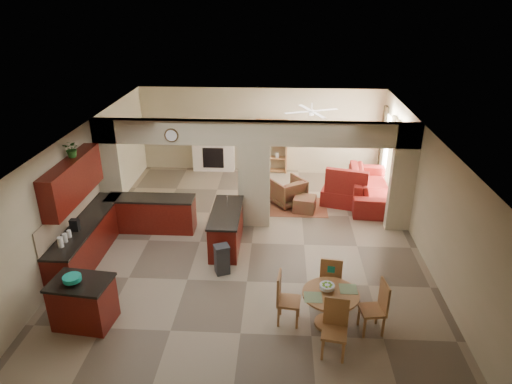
# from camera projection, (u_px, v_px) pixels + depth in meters

# --- Properties ---
(floor) EXTENTS (10.00, 10.00, 0.00)m
(floor) POSITION_uv_depth(u_px,v_px,m) (252.00, 243.00, 11.16)
(floor) COLOR gray
(floor) RESTS_ON ground
(ceiling) EXTENTS (10.00, 10.00, 0.00)m
(ceiling) POSITION_uv_depth(u_px,v_px,m) (251.00, 133.00, 10.02)
(ceiling) COLOR white
(ceiling) RESTS_ON wall_back
(wall_back) EXTENTS (8.00, 0.00, 8.00)m
(wall_back) POSITION_uv_depth(u_px,v_px,m) (261.00, 130.00, 15.15)
(wall_back) COLOR tan
(wall_back) RESTS_ON floor
(wall_front) EXTENTS (8.00, 0.00, 8.00)m
(wall_front) POSITION_uv_depth(u_px,v_px,m) (227.00, 344.00, 6.03)
(wall_front) COLOR tan
(wall_front) RESTS_ON floor
(wall_left) EXTENTS (0.00, 10.00, 10.00)m
(wall_left) POSITION_uv_depth(u_px,v_px,m) (83.00, 187.00, 10.79)
(wall_left) COLOR tan
(wall_left) RESTS_ON floor
(wall_right) EXTENTS (0.00, 10.00, 10.00)m
(wall_right) POSITION_uv_depth(u_px,v_px,m) (426.00, 195.00, 10.39)
(wall_right) COLOR tan
(wall_right) RESTS_ON floor
(partition_left_pier) EXTENTS (0.60, 0.25, 2.80)m
(partition_left_pier) POSITION_uv_depth(u_px,v_px,m) (110.00, 172.00, 11.69)
(partition_left_pier) COLOR tan
(partition_left_pier) RESTS_ON floor
(partition_center_pier) EXTENTS (0.80, 0.25, 2.20)m
(partition_center_pier) POSITION_uv_depth(u_px,v_px,m) (254.00, 186.00, 11.62)
(partition_center_pier) COLOR tan
(partition_center_pier) RESTS_ON floor
(partition_right_pier) EXTENTS (0.60, 0.25, 2.80)m
(partition_right_pier) POSITION_uv_depth(u_px,v_px,m) (403.00, 178.00, 11.31)
(partition_right_pier) COLOR tan
(partition_right_pier) RESTS_ON floor
(partition_header) EXTENTS (8.00, 0.25, 0.60)m
(partition_header) POSITION_uv_depth(u_px,v_px,m) (254.00, 133.00, 11.05)
(partition_header) COLOR tan
(partition_header) RESTS_ON partition_center_pier
(kitchen_counter) EXTENTS (2.52, 3.29, 1.48)m
(kitchen_counter) POSITION_uv_depth(u_px,v_px,m) (115.00, 228.00, 10.91)
(kitchen_counter) COLOR #440C07
(kitchen_counter) RESTS_ON floor
(upper_cabinets) EXTENTS (0.35, 2.40, 0.90)m
(upper_cabinets) POSITION_uv_depth(u_px,v_px,m) (73.00, 180.00, 9.84)
(upper_cabinets) COLOR #440C07
(upper_cabinets) RESTS_ON wall_left
(peninsula) EXTENTS (0.70, 1.85, 0.91)m
(peninsula) POSITION_uv_depth(u_px,v_px,m) (226.00, 228.00, 10.90)
(peninsula) COLOR #440C07
(peninsula) RESTS_ON floor
(wall_clock) EXTENTS (0.34, 0.03, 0.34)m
(wall_clock) POSITION_uv_depth(u_px,v_px,m) (171.00, 135.00, 11.04)
(wall_clock) COLOR #523A1B
(wall_clock) RESTS_ON partition_header
(rug) EXTENTS (1.60, 1.30, 0.01)m
(rug) POSITION_uv_depth(u_px,v_px,m) (298.00, 207.00, 13.01)
(rug) COLOR brown
(rug) RESTS_ON floor
(fireplace) EXTENTS (1.60, 0.35, 1.20)m
(fireplace) POSITION_uv_depth(u_px,v_px,m) (214.00, 153.00, 15.40)
(fireplace) COLOR white
(fireplace) RESTS_ON floor
(shelving_unit) EXTENTS (1.00, 0.32, 1.80)m
(shelving_unit) POSITION_uv_depth(u_px,v_px,m) (271.00, 146.00, 15.17)
(shelving_unit) COLOR olive
(shelving_unit) RESTS_ON floor
(window_a) EXTENTS (0.02, 0.90, 1.90)m
(window_a) POSITION_uv_depth(u_px,v_px,m) (400.00, 167.00, 12.57)
(window_a) COLOR white
(window_a) RESTS_ON wall_right
(window_b) EXTENTS (0.02, 0.90, 1.90)m
(window_b) POSITION_uv_depth(u_px,v_px,m) (388.00, 148.00, 14.12)
(window_b) COLOR white
(window_b) RESTS_ON wall_right
(glazed_door) EXTENTS (0.02, 0.70, 2.10)m
(glazed_door) POSITION_uv_depth(u_px,v_px,m) (393.00, 162.00, 13.40)
(glazed_door) COLOR white
(glazed_door) RESTS_ON wall_right
(drape_a_left) EXTENTS (0.10, 0.28, 2.30)m
(drape_a_left) POSITION_uv_depth(u_px,v_px,m) (404.00, 175.00, 12.02)
(drape_a_left) COLOR #44221B
(drape_a_left) RESTS_ON wall_right
(drape_a_right) EXTENTS (0.10, 0.28, 2.30)m
(drape_a_right) POSITION_uv_depth(u_px,v_px,m) (394.00, 160.00, 13.11)
(drape_a_right) COLOR #44221B
(drape_a_right) RESTS_ON wall_right
(drape_b_left) EXTENTS (0.10, 0.28, 2.30)m
(drape_b_left) POSITION_uv_depth(u_px,v_px,m) (390.00, 154.00, 13.57)
(drape_b_left) COLOR #44221B
(drape_b_left) RESTS_ON wall_right
(drape_b_right) EXTENTS (0.10, 0.28, 2.30)m
(drape_b_right) POSITION_uv_depth(u_px,v_px,m) (382.00, 142.00, 14.66)
(drape_b_right) COLOR #44221B
(drape_b_right) RESTS_ON wall_right
(ceiling_fan) EXTENTS (1.00, 1.00, 0.10)m
(ceiling_fan) POSITION_uv_depth(u_px,v_px,m) (312.00, 111.00, 12.77)
(ceiling_fan) COLOR white
(ceiling_fan) RESTS_ON ceiling
(kitchen_island) EXTENTS (1.14, 0.87, 0.92)m
(kitchen_island) POSITION_uv_depth(u_px,v_px,m) (83.00, 302.00, 8.32)
(kitchen_island) COLOR #440C07
(kitchen_island) RESTS_ON floor
(teal_bowl) EXTENTS (0.32, 0.32, 0.15)m
(teal_bowl) POSITION_uv_depth(u_px,v_px,m) (72.00, 280.00, 8.05)
(teal_bowl) COLOR #169983
(teal_bowl) RESTS_ON kitchen_island
(trash_can) EXTENTS (0.37, 0.35, 0.63)m
(trash_can) POSITION_uv_depth(u_px,v_px,m) (222.00, 260.00, 9.88)
(trash_can) COLOR #29292B
(trash_can) RESTS_ON floor
(dining_table) EXTENTS (1.03, 1.03, 0.70)m
(dining_table) POSITION_uv_depth(u_px,v_px,m) (330.00, 303.00, 8.27)
(dining_table) COLOR olive
(dining_table) RESTS_ON floor
(fruit_bowl) EXTENTS (0.27, 0.27, 0.14)m
(fruit_bowl) POSITION_uv_depth(u_px,v_px,m) (327.00, 287.00, 8.22)
(fruit_bowl) COLOR #74C229
(fruit_bowl) RESTS_ON dining_table
(sofa) EXTENTS (2.93, 1.34, 0.83)m
(sofa) POSITION_uv_depth(u_px,v_px,m) (370.00, 186.00, 13.32)
(sofa) COLOR maroon
(sofa) RESTS_ON floor
(chaise) EXTENTS (1.38, 1.23, 0.47)m
(chaise) POSITION_uv_depth(u_px,v_px,m) (343.00, 195.00, 13.18)
(chaise) COLOR maroon
(chaise) RESTS_ON floor
(armchair) EXTENTS (1.17, 1.18, 0.78)m
(armchair) POSITION_uv_depth(u_px,v_px,m) (288.00, 191.00, 13.06)
(armchair) COLOR maroon
(armchair) RESTS_ON floor
(ottoman) EXTENTS (0.68, 0.68, 0.42)m
(ottoman) POSITION_uv_depth(u_px,v_px,m) (305.00, 204.00, 12.71)
(ottoman) COLOR maroon
(ottoman) RESTS_ON floor
(plant) EXTENTS (0.35, 0.31, 0.38)m
(plant) POSITION_uv_depth(u_px,v_px,m) (72.00, 149.00, 9.78)
(plant) COLOR #1E4713
(plant) RESTS_ON upper_cabinets
(chair_north) EXTENTS (0.47, 0.47, 1.02)m
(chair_north) POSITION_uv_depth(u_px,v_px,m) (331.00, 277.00, 8.89)
(chair_north) COLOR olive
(chair_north) RESTS_ON floor
(chair_east) EXTENTS (0.48, 0.48, 1.02)m
(chair_east) POSITION_uv_depth(u_px,v_px,m) (377.00, 305.00, 8.10)
(chair_east) COLOR olive
(chair_east) RESTS_ON floor
(chair_south) EXTENTS (0.48, 0.48, 1.02)m
(chair_south) POSITION_uv_depth(u_px,v_px,m) (335.00, 325.00, 7.63)
(chair_south) COLOR olive
(chair_south) RESTS_ON floor
(chair_west) EXTENTS (0.46, 0.46, 1.02)m
(chair_west) POSITION_uv_depth(u_px,v_px,m) (284.00, 296.00, 8.34)
(chair_west) COLOR olive
(chair_west) RESTS_ON floor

